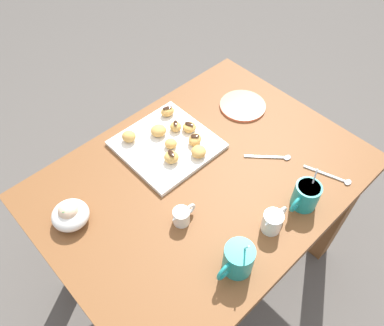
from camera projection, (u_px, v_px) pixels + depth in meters
The scene contains 25 objects.
ground_plane at pixel (200, 266), 1.83m from camera, with size 8.00×8.00×0.00m, color #514C47.
dining_table at pixel (202, 197), 1.37m from camera, with size 1.08×0.80×0.71m.
pastry_plate_square at pixel (167, 144), 1.36m from camera, with size 0.31×0.31×0.02m, color silver.
coffee_mug_teal_left at pixel (306, 195), 1.17m from camera, with size 0.12×0.08×0.14m.
coffee_mug_teal_right at pixel (238, 259), 1.03m from camera, with size 0.13×0.08×0.15m.
cream_pitcher_white at pixel (273, 221), 1.12m from camera, with size 0.10×0.06×0.07m.
ice_cream_bowl at pixel (70, 214), 1.14m from camera, with size 0.11×0.11×0.08m.
chocolate_sauce_pitcher at pixel (182, 216), 1.14m from camera, with size 0.09×0.05×0.06m.
saucer_coral_left at pixel (243, 106), 1.49m from camera, with size 0.18×0.18×0.01m, color #E5704C.
loose_spoon_near_saucer at pixel (333, 177), 1.27m from camera, with size 0.07×0.15×0.01m.
loose_spoon_by_plate at pixel (274, 157), 1.32m from camera, with size 0.12×0.12×0.01m.
beignet_0 at pixel (195, 140), 1.34m from camera, with size 0.04×0.05×0.03m, color #DBA351.
chocolate_drizzle_0 at pixel (195, 136), 1.32m from camera, with size 0.03×0.02×0.01m, color black.
beignet_1 at pixel (129, 136), 1.34m from camera, with size 0.05×0.05×0.04m, color #DBA351.
beignet_2 at pixel (171, 143), 1.33m from camera, with size 0.04×0.04×0.03m, color #DBA351.
beignet_3 at pixel (189, 127), 1.38m from camera, with size 0.05×0.05×0.03m, color #DBA351.
chocolate_drizzle_3 at pixel (189, 124), 1.37m from camera, with size 0.03×0.02×0.01m, color black.
beignet_4 at pixel (167, 111), 1.43m from camera, with size 0.05×0.04×0.03m, color #DBA351.
chocolate_drizzle_4 at pixel (167, 108), 1.41m from camera, with size 0.04×0.01×0.01m, color black.
beignet_5 at pixel (176, 127), 1.38m from camera, with size 0.04×0.04×0.03m, color #DBA351.
chocolate_drizzle_5 at pixel (175, 123), 1.36m from camera, with size 0.03×0.01×0.01m, color black.
beignet_6 at pixel (171, 157), 1.28m from camera, with size 0.05×0.05×0.04m, color #DBA351.
chocolate_drizzle_6 at pixel (171, 153), 1.27m from camera, with size 0.03×0.02×0.01m, color black.
beignet_7 at pixel (158, 131), 1.36m from camera, with size 0.05×0.06×0.04m, color #DBA351.
beignet_8 at pixel (199, 152), 1.30m from camera, with size 0.05×0.05×0.04m, color #DBA351.
Camera 1 is at (0.55, 0.54, 1.73)m, focal length 35.65 mm.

